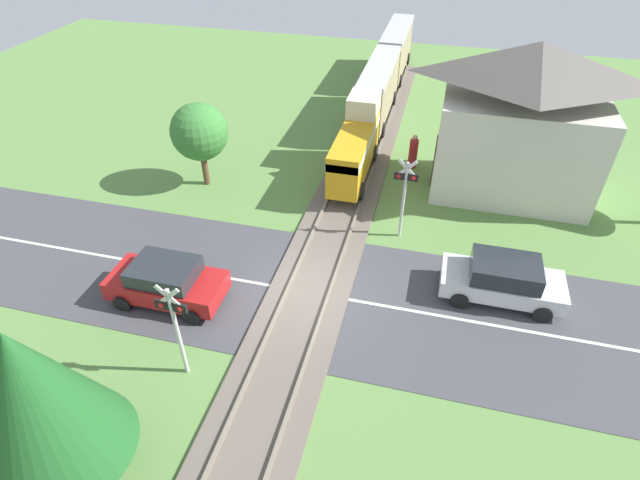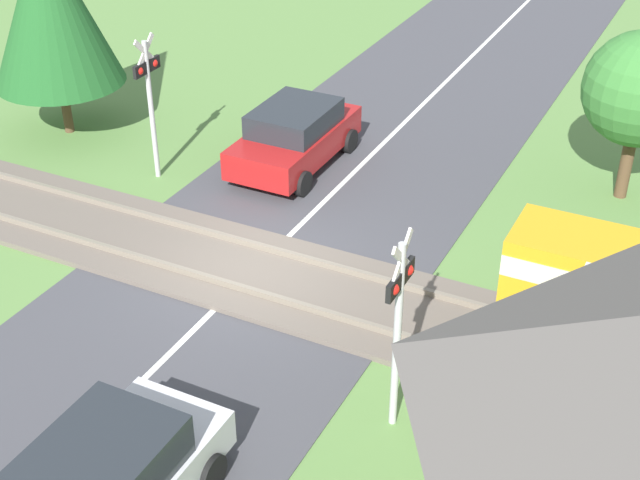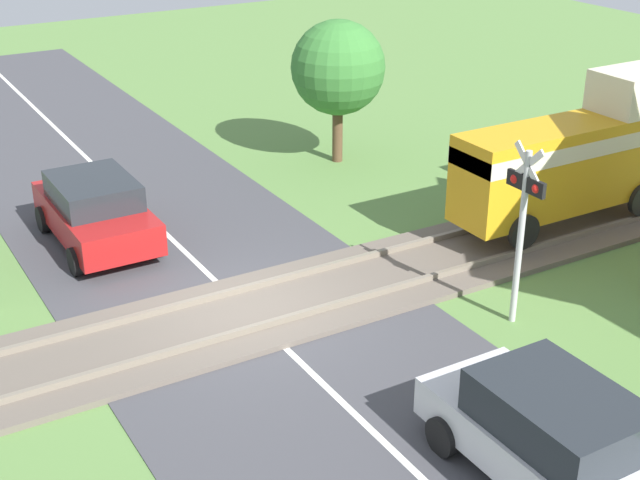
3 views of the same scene
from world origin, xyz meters
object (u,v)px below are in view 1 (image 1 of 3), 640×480
crossing_signal_west_approach (175,320)px  crossing_signal_east_approach (405,189)px  train (381,84)px  car_far_side (503,279)px  station_building (521,124)px  pedestrian_by_station (413,152)px  car_near_crossing (166,281)px

crossing_signal_west_approach → crossing_signal_east_approach: 9.70m
crossing_signal_west_approach → crossing_signal_east_approach: bearing=57.4°
train → crossing_signal_east_approach: size_ratio=5.94×
car_far_side → station_building: 7.61m
crossing_signal_east_approach → crossing_signal_west_approach: bearing=-122.6°
crossing_signal_west_approach → car_far_side: bearing=31.6°
crossing_signal_east_approach → train: bearing=103.1°
car_far_side → pedestrian_by_station: (-3.85, 8.35, -0.04)m
train → crossing_signal_east_approach: (2.61, -11.22, 0.28)m
car_near_crossing → pedestrian_by_station: size_ratio=2.30×
station_building → pedestrian_by_station: 5.08m
car_near_crossing → car_far_side: 11.28m
car_near_crossing → car_far_side: (10.90, 2.88, 0.01)m
car_far_side → crossing_signal_west_approach: bearing=-148.4°
station_building → car_far_side: bearing=-93.6°
car_near_crossing → pedestrian_by_station: 13.26m
car_far_side → station_building: size_ratio=0.57×
crossing_signal_east_approach → station_building: station_building is taller
crossing_signal_east_approach → station_building: 6.28m
crossing_signal_west_approach → car_near_crossing: bearing=126.2°
pedestrian_by_station → station_building: bearing=-14.8°
crossing_signal_west_approach → station_building: 15.87m
train → station_building: 9.61m
crossing_signal_west_approach → crossing_signal_east_approach: (5.23, 8.17, 0.00)m
pedestrian_by_station → crossing_signal_west_approach: bearing=-110.2°
crossing_signal_west_approach → pedestrian_by_station: crossing_signal_west_approach is taller
car_near_crossing → station_building: bearing=41.6°
train → crossing_signal_west_approach: size_ratio=5.94×
car_far_side → crossing_signal_east_approach: 4.78m
station_building → train: bearing=135.6°
station_building → pedestrian_by_station: (-4.30, 1.14, -2.44)m
car_near_crossing → station_building: (11.35, 10.09, 2.41)m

